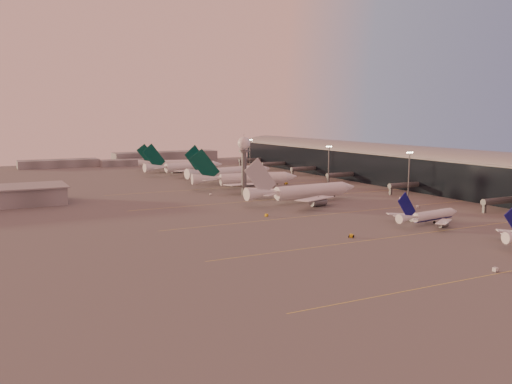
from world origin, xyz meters
name	(u,v)px	position (x,y,z in m)	size (l,w,h in m)	color
ground	(396,246)	(0.00, 0.00, 0.00)	(700.00, 700.00, 0.00)	#514F4F
taxiway_markings	(361,210)	(30.00, 56.00, 0.01)	(180.00, 185.25, 0.02)	#ECD953
terminal	(411,167)	(107.88, 110.09, 10.52)	(57.00, 362.00, 23.04)	black
radar_tower	(244,154)	(5.00, 120.00, 20.95)	(6.40, 6.40, 31.10)	#56595E
mast_b	(409,176)	(55.00, 55.00, 13.74)	(3.60, 0.56, 25.00)	#56595E
mast_c	(329,166)	(50.00, 110.00, 13.74)	(3.60, 0.56, 25.00)	#56595E
mast_d	(250,155)	(48.00, 200.00, 13.74)	(3.60, 0.56, 25.00)	#56595E
distant_horizon	(136,159)	(2.62, 325.14, 3.89)	(165.00, 37.50, 9.00)	slate
narrowbody_mid	(429,217)	(33.82, 20.63, 2.68)	(33.80, 26.85, 13.23)	white
widebody_white	(304,194)	(19.48, 85.73, 3.81)	(62.44, 49.89, 21.95)	white
greentail_a	(246,181)	(16.99, 141.86, 4.00)	(62.14, 49.87, 22.65)	white
greentail_b	(231,174)	(23.31, 176.60, 4.12)	(63.51, 50.80, 23.31)	white
greentail_c	(185,169)	(10.86, 225.58, 3.89)	(60.45, 48.50, 22.04)	white
greentail_d	(175,165)	(14.81, 259.47, 3.47)	(52.33, 41.61, 19.65)	white
gsv_truck_a	(497,267)	(4.00, -33.70, 1.24)	(6.08, 2.46, 2.42)	silver
gsv_tug_mid	(351,236)	(-5.59, 15.71, 0.57)	(4.33, 4.36, 1.10)	yellow
gsv_truck_b	(418,205)	(56.38, 49.76, 1.17)	(5.92, 2.83, 2.30)	silver
gsv_truck_c	(267,214)	(-12.66, 62.06, 1.14)	(5.86, 4.09, 2.23)	yellow
gsv_catering_b	(401,195)	(66.71, 72.53, 1.87)	(4.82, 2.74, 3.74)	silver
gsv_tug_far	(291,195)	(24.72, 106.10, 0.56)	(4.20, 4.37, 1.09)	silver
gsv_truck_d	(210,193)	(-10.82, 126.82, 1.02)	(2.08, 5.05, 2.01)	silver
gsv_tug_hangar	(286,184)	(45.34, 146.63, 0.59)	(4.66, 4.19, 1.14)	yellow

